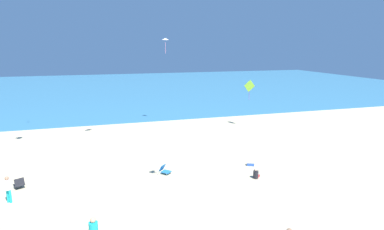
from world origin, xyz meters
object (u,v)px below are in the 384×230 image
at_px(kite_white, 165,39).
at_px(kite_lime, 249,86).
at_px(cooler_box, 251,164).
at_px(person_3, 93,229).
at_px(beach_chair_far_right, 164,170).
at_px(person_2, 8,188).
at_px(person_1, 256,174).
at_px(beach_chair_far_left, 19,183).

distance_m(kite_white, kite_lime, 9.25).
bearing_deg(cooler_box, person_3, -151.82).
bearing_deg(beach_chair_far_right, kite_white, 122.48).
height_order(cooler_box, person_3, person_3).
relative_size(person_2, kite_lime, 0.75).
height_order(person_1, kite_lime, kite_lime).
bearing_deg(cooler_box, kite_lime, 64.66).
relative_size(person_2, kite_white, 0.96).
bearing_deg(person_2, person_1, -61.24).
bearing_deg(person_1, cooler_box, 32.63).
distance_m(beach_chair_far_right, cooler_box, 5.81).
xyz_separation_m(beach_chair_far_left, kite_white, (11.09, 12.27, 8.15)).
xyz_separation_m(person_2, person_3, (4.09, -4.24, -0.52)).
bearing_deg(cooler_box, beach_chair_far_right, 176.94).
bearing_deg(kite_white, person_2, -128.78).
height_order(cooler_box, person_1, person_1).
bearing_deg(kite_lime, person_3, -134.46).
distance_m(beach_chair_far_left, person_3, 7.13).
xyz_separation_m(beach_chair_far_right, person_1, (5.15, -2.29, 0.00)).
bearing_deg(person_1, person_3, 160.69).
distance_m(beach_chair_far_right, person_1, 5.64).
xyz_separation_m(beach_chair_far_left, person_3, (3.97, -5.92, -0.00)).
relative_size(kite_white, kite_lime, 0.78).
distance_m(beach_chair_far_left, person_2, 1.77).
bearing_deg(person_3, person_2, -74.60).
bearing_deg(kite_white, person_1, -81.13).
distance_m(cooler_box, kite_lime, 11.12).
bearing_deg(person_2, kite_white, -6.55).
bearing_deg(beach_chair_far_right, cooler_box, 42.29).
bearing_deg(kite_white, cooler_box, -77.01).
distance_m(person_2, kite_lime, 21.64).
relative_size(cooler_box, person_1, 0.85).
bearing_deg(person_3, kite_white, -139.94).
height_order(cooler_box, kite_white, kite_white).
relative_size(beach_chair_far_left, person_1, 1.09).
height_order(beach_chair_far_right, kite_white, kite_white).
distance_m(beach_chair_far_left, kite_white, 18.44).
height_order(person_1, person_3, person_3).
height_order(beach_chair_far_left, kite_lime, kite_lime).
relative_size(beach_chair_far_left, cooler_box, 1.29).
distance_m(beach_chair_far_left, person_1, 13.63).
bearing_deg(beach_chair_far_left, kite_white, -68.68).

